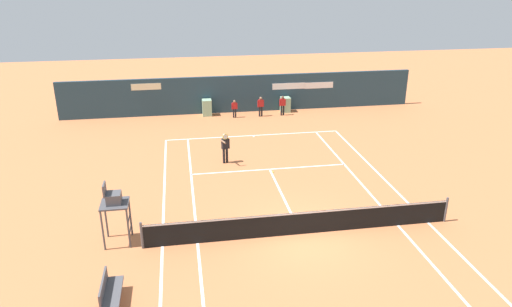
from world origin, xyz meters
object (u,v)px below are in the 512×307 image
object	(u,v)px
ball_kid_right_post	(261,105)
ball_kid_left_post	(235,108)
player_on_baseline	(225,146)
tennis_ball_by_sideline	(273,172)
umpire_chair	(114,203)
ball_kid_centre_post	(283,104)
player_bench	(109,290)

from	to	relation	value
ball_kid_right_post	ball_kid_left_post	bearing A→B (deg)	-6.20
player_on_baseline	tennis_ball_by_sideline	size ratio (longest dim) A/B	26.70
ball_kid_left_post	tennis_ball_by_sideline	bearing A→B (deg)	94.07
umpire_chair	player_on_baseline	size ratio (longest dim) A/B	1.35
ball_kid_left_post	ball_kid_centre_post	bearing A→B (deg)	179.62
umpire_chair	ball_kid_right_post	world-z (taller)	umpire_chair
player_bench	player_on_baseline	xyz separation A→B (m)	(4.66, 10.63, 0.45)
ball_kid_left_post	tennis_ball_by_sideline	size ratio (longest dim) A/B	18.19
umpire_chair	player_on_baseline	xyz separation A→B (m)	(4.79, 7.05, -0.69)
player_bench	ball_kid_left_post	distance (m)	19.59
ball_kid_centre_post	tennis_ball_by_sideline	distance (m)	10.04
player_bench	ball_kid_centre_post	distance (m)	20.89
player_on_baseline	ball_kid_right_post	size ratio (longest dim) A/B	1.31
umpire_chair	player_bench	distance (m)	3.76
player_bench	ball_kid_centre_post	xyz separation A→B (m)	(9.49, 18.61, 0.29)
player_bench	ball_kid_left_post	world-z (taller)	ball_kid_left_post
umpire_chair	ball_kid_right_post	xyz separation A→B (m)	(8.08, 15.03, -0.85)
player_on_baseline	ball_kid_centre_post	bearing A→B (deg)	-140.72
player_bench	player_on_baseline	distance (m)	11.61
player_bench	player_on_baseline	world-z (taller)	player_on_baseline
umpire_chair	tennis_ball_by_sideline	xyz separation A→B (m)	(7.01, 5.37, -1.62)
ball_kid_right_post	ball_kid_centre_post	bearing A→B (deg)	173.80
player_bench	ball_kid_centre_post	bearing A→B (deg)	152.97
player_on_baseline	ball_kid_left_post	size ratio (longest dim) A/B	1.47
player_on_baseline	ball_kid_left_post	world-z (taller)	player_on_baseline
ball_kid_right_post	ball_kid_left_post	xyz separation A→B (m)	(-1.82, 0.00, -0.09)
ball_kid_right_post	umpire_chair	bearing A→B (deg)	55.53
player_bench	tennis_ball_by_sideline	distance (m)	11.30
ball_kid_right_post	ball_kid_centre_post	xyz separation A→B (m)	(1.55, 0.00, 0.00)
player_on_baseline	ball_kid_centre_post	xyz separation A→B (m)	(4.84, 7.98, -0.16)
player_on_baseline	tennis_ball_by_sideline	world-z (taller)	player_on_baseline
player_bench	tennis_ball_by_sideline	world-z (taller)	player_bench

